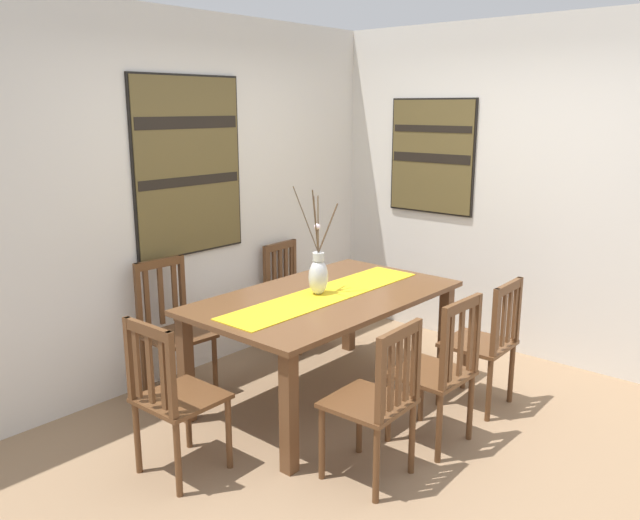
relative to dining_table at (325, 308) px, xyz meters
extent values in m
cube|color=#8E7051|center=(-0.08, -0.67, -0.68)|extent=(6.40, 6.40, 0.03)
cube|color=silver|center=(-0.08, 1.19, 0.68)|extent=(6.40, 0.12, 2.70)
cube|color=silver|center=(1.78, -0.67, 0.68)|extent=(0.12, 6.40, 2.70)
cube|color=brown|center=(0.00, 0.00, 0.08)|extent=(1.86, 1.08, 0.03)
cube|color=brown|center=(-0.85, -0.46, -0.30)|extent=(0.08, 0.08, 0.73)
cube|color=brown|center=(0.85, -0.46, -0.30)|extent=(0.08, 0.08, 0.73)
cube|color=brown|center=(-0.85, 0.46, -0.30)|extent=(0.08, 0.08, 0.73)
cube|color=brown|center=(0.85, 0.46, -0.30)|extent=(0.08, 0.08, 0.73)
cube|color=gold|center=(0.00, 0.00, 0.10)|extent=(1.71, 0.36, 0.01)
ellipsoid|color=silver|center=(-0.03, 0.04, 0.22)|extent=(0.15, 0.12, 0.25)
cylinder|color=silver|center=(-0.03, 0.04, 0.36)|extent=(0.08, 0.08, 0.06)
cylinder|color=brown|center=(-0.11, 0.08, 0.62)|extent=(0.17, 0.08, 0.46)
cylinder|color=brown|center=(0.01, 0.07, 0.58)|extent=(0.08, 0.07, 0.38)
cylinder|color=brown|center=(0.02, 0.10, 0.57)|extent=(0.10, 0.13, 0.37)
cylinder|color=brown|center=(0.03, 0.00, 0.56)|extent=(0.12, 0.09, 0.34)
cylinder|color=brown|center=(-0.10, 0.00, 0.62)|extent=(0.16, 0.09, 0.45)
sphere|color=silver|center=(0.01, 0.08, 0.56)|extent=(0.05, 0.05, 0.05)
cube|color=brown|center=(-0.03, -0.87, -0.22)|extent=(0.43, 0.43, 0.03)
cylinder|color=brown|center=(-0.20, -0.69, -0.45)|extent=(0.04, 0.04, 0.43)
cylinder|color=brown|center=(0.16, -0.69, -0.45)|extent=(0.04, 0.04, 0.43)
cylinder|color=brown|center=(-0.21, -1.04, -0.45)|extent=(0.04, 0.04, 0.43)
cylinder|color=brown|center=(0.15, -1.05, -0.45)|extent=(0.04, 0.04, 0.43)
cube|color=brown|center=(-0.21, -1.05, 0.03)|extent=(0.04, 0.04, 0.49)
cube|color=brown|center=(0.15, -1.06, 0.03)|extent=(0.04, 0.04, 0.49)
cube|color=brown|center=(-0.03, -1.06, 0.25)|extent=(0.38, 0.04, 0.06)
cube|color=brown|center=(-0.14, -1.06, 0.02)|extent=(0.04, 0.02, 0.40)
cube|color=brown|center=(-0.03, -1.06, 0.02)|extent=(0.04, 0.02, 0.40)
cube|color=brown|center=(0.08, -1.06, 0.02)|extent=(0.04, 0.02, 0.40)
cube|color=brown|center=(0.65, 0.87, -0.22)|extent=(0.44, 0.44, 0.03)
cylinder|color=brown|center=(0.84, 0.70, -0.45)|extent=(0.04, 0.04, 0.43)
cylinder|color=brown|center=(0.48, 0.68, -0.45)|extent=(0.04, 0.04, 0.43)
cylinder|color=brown|center=(0.82, 1.06, -0.45)|extent=(0.04, 0.04, 0.43)
cylinder|color=brown|center=(0.46, 1.04, -0.45)|extent=(0.04, 0.04, 0.43)
cube|color=brown|center=(0.82, 1.07, 0.00)|extent=(0.04, 0.04, 0.42)
cube|color=brown|center=(0.46, 1.05, 0.00)|extent=(0.04, 0.04, 0.42)
cube|color=brown|center=(0.64, 1.06, 0.18)|extent=(0.38, 0.05, 0.06)
cube|color=brown|center=(0.79, 1.07, -0.01)|extent=(0.04, 0.02, 0.33)
cube|color=brown|center=(0.72, 1.07, -0.01)|extent=(0.04, 0.02, 0.33)
cube|color=brown|center=(0.64, 1.06, -0.01)|extent=(0.04, 0.02, 0.33)
cube|color=brown|center=(0.56, 1.06, -0.01)|extent=(0.04, 0.02, 0.33)
cube|color=brown|center=(0.49, 1.06, -0.01)|extent=(0.04, 0.02, 0.33)
cube|color=brown|center=(-0.64, 0.83, -0.22)|extent=(0.45, 0.45, 0.03)
cylinder|color=brown|center=(-0.47, 0.64, -0.45)|extent=(0.04, 0.04, 0.43)
cylinder|color=brown|center=(-0.83, 0.66, -0.45)|extent=(0.04, 0.04, 0.43)
cylinder|color=brown|center=(-0.44, 1.00, -0.45)|extent=(0.04, 0.04, 0.43)
cylinder|color=brown|center=(-0.80, 1.02, -0.45)|extent=(0.04, 0.04, 0.43)
cube|color=brown|center=(-0.44, 1.01, 0.05)|extent=(0.04, 0.04, 0.51)
cube|color=brown|center=(-0.80, 1.03, 0.05)|extent=(0.04, 0.04, 0.51)
cube|color=brown|center=(-0.62, 1.02, 0.27)|extent=(0.38, 0.06, 0.06)
cube|color=brown|center=(-0.51, 1.01, 0.03)|extent=(0.04, 0.02, 0.42)
cube|color=brown|center=(-0.62, 1.02, 0.03)|extent=(0.04, 0.02, 0.42)
cube|color=brown|center=(-0.74, 1.02, 0.03)|extent=(0.04, 0.02, 0.42)
cube|color=brown|center=(0.62, -0.84, -0.22)|extent=(0.43, 0.43, 0.03)
cylinder|color=brown|center=(0.43, -0.67, -0.45)|extent=(0.04, 0.04, 0.43)
cylinder|color=brown|center=(0.79, -0.66, -0.45)|extent=(0.04, 0.04, 0.43)
cylinder|color=brown|center=(0.44, -1.03, -0.45)|extent=(0.04, 0.04, 0.43)
cylinder|color=brown|center=(0.80, -1.02, -0.45)|extent=(0.04, 0.04, 0.43)
cube|color=brown|center=(0.44, -1.04, 0.01)|extent=(0.04, 0.04, 0.45)
cube|color=brown|center=(0.80, -1.03, 0.01)|extent=(0.04, 0.04, 0.45)
cube|color=brown|center=(0.62, -1.03, 0.21)|extent=(0.38, 0.04, 0.06)
cube|color=brown|center=(0.49, -1.04, 0.00)|extent=(0.04, 0.02, 0.36)
cube|color=brown|center=(0.58, -1.04, 0.00)|extent=(0.04, 0.02, 0.36)
cube|color=brown|center=(0.67, -1.03, 0.00)|extent=(0.04, 0.02, 0.36)
cube|color=brown|center=(0.76, -1.03, 0.00)|extent=(0.04, 0.02, 0.36)
cube|color=brown|center=(-0.59, -0.82, -0.22)|extent=(0.44, 0.44, 0.03)
cylinder|color=brown|center=(-0.78, -0.64, -0.45)|extent=(0.04, 0.04, 0.43)
cylinder|color=brown|center=(-0.42, -0.63, -0.45)|extent=(0.04, 0.04, 0.43)
cylinder|color=brown|center=(-0.77, -1.00, -0.45)|extent=(0.04, 0.04, 0.43)
cylinder|color=brown|center=(-0.41, -0.99, -0.45)|extent=(0.04, 0.04, 0.43)
cube|color=brown|center=(-0.76, -1.01, 0.02)|extent=(0.04, 0.04, 0.46)
cube|color=brown|center=(-0.41, -1.00, 0.02)|extent=(0.04, 0.04, 0.46)
cube|color=brown|center=(-0.58, -1.01, 0.22)|extent=(0.38, 0.05, 0.06)
cube|color=brown|center=(-0.74, -1.01, 0.01)|extent=(0.04, 0.02, 0.37)
cube|color=brown|center=(-0.66, -1.01, 0.01)|extent=(0.04, 0.02, 0.37)
cube|color=brown|center=(-0.58, -1.01, 0.01)|extent=(0.04, 0.02, 0.37)
cube|color=brown|center=(-0.51, -1.00, 0.01)|extent=(0.04, 0.02, 0.37)
cube|color=brown|center=(-0.43, -1.00, 0.01)|extent=(0.04, 0.02, 0.37)
cube|color=brown|center=(-1.23, 0.00, -0.22)|extent=(0.43, 0.43, 0.03)
cylinder|color=brown|center=(-1.05, 0.19, -0.45)|extent=(0.04, 0.04, 0.43)
cylinder|color=brown|center=(-1.04, -0.17, -0.45)|extent=(0.04, 0.04, 0.43)
cylinder|color=brown|center=(-1.41, 0.18, -0.45)|extent=(0.04, 0.04, 0.43)
cylinder|color=brown|center=(-1.40, -0.18, -0.45)|extent=(0.04, 0.04, 0.43)
cube|color=brown|center=(-1.42, 0.18, 0.02)|extent=(0.04, 0.04, 0.47)
cube|color=brown|center=(-1.41, -0.18, 0.02)|extent=(0.04, 0.04, 0.47)
cube|color=brown|center=(-1.42, 0.00, 0.23)|extent=(0.04, 0.38, 0.06)
cube|color=brown|center=(-1.42, 0.11, 0.01)|extent=(0.02, 0.04, 0.38)
cube|color=brown|center=(-1.42, 0.00, 0.01)|extent=(0.02, 0.04, 0.38)
cube|color=brown|center=(-1.42, -0.12, 0.01)|extent=(0.02, 0.04, 0.38)
cube|color=black|center=(-0.24, 1.13, 0.92)|extent=(0.97, 0.04, 1.31)
cube|color=brown|center=(-0.24, 1.11, 0.92)|extent=(0.94, 0.01, 1.28)
cube|color=black|center=(-0.24, 1.10, 1.24)|extent=(0.91, 0.00, 0.09)
cube|color=black|center=(-0.24, 1.10, 0.81)|extent=(0.91, 0.00, 0.07)
cube|color=black|center=(1.72, 0.24, 0.93)|extent=(0.04, 0.83, 0.99)
cube|color=brown|center=(1.70, 0.24, 0.93)|extent=(0.01, 0.80, 0.96)
cube|color=black|center=(1.69, 0.24, 0.91)|extent=(0.00, 0.77, 0.08)
cube|color=black|center=(1.69, 0.24, 1.16)|extent=(0.00, 0.77, 0.06)
camera|label=1|loc=(-3.19, -2.73, 1.36)|focal=35.92mm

